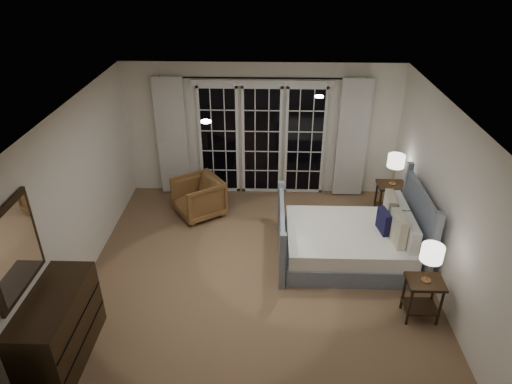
{
  "coord_description": "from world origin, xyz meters",
  "views": [
    {
      "loc": [
        0.13,
        -5.4,
        4.34
      ],
      "look_at": [
        -0.05,
        0.52,
        1.05
      ],
      "focal_mm": 32.0,
      "sensor_mm": 36.0,
      "label": 1
    }
  ],
  "objects_px": {
    "lamp_right": "(396,161)",
    "lamp_left": "(432,254)",
    "armchair": "(199,197)",
    "dresser": "(59,328)",
    "nightstand_right": "(390,195)",
    "nightstand_left": "(423,293)",
    "bed": "(352,241)"
  },
  "relations": [
    {
      "from": "nightstand_left",
      "to": "lamp_left",
      "type": "distance_m",
      "value": 0.63
    },
    {
      "from": "bed",
      "to": "nightstand_left",
      "type": "relative_size",
      "value": 3.48
    },
    {
      "from": "nightstand_left",
      "to": "lamp_right",
      "type": "distance_m",
      "value": 2.58
    },
    {
      "from": "bed",
      "to": "lamp_right",
      "type": "relative_size",
      "value": 3.75
    },
    {
      "from": "bed",
      "to": "nightstand_left",
      "type": "height_order",
      "value": "bed"
    },
    {
      "from": "nightstand_right",
      "to": "dresser",
      "type": "xyz_separation_m",
      "value": [
        -4.5,
        -3.28,
        0.03
      ]
    },
    {
      "from": "lamp_right",
      "to": "armchair",
      "type": "height_order",
      "value": "lamp_right"
    },
    {
      "from": "lamp_left",
      "to": "armchair",
      "type": "relative_size",
      "value": 0.69
    },
    {
      "from": "nightstand_right",
      "to": "dresser",
      "type": "distance_m",
      "value": 5.57
    },
    {
      "from": "nightstand_left",
      "to": "armchair",
      "type": "distance_m",
      "value": 4.04
    },
    {
      "from": "bed",
      "to": "armchair",
      "type": "xyz_separation_m",
      "value": [
        -2.52,
        1.2,
        0.04
      ]
    },
    {
      "from": "lamp_right",
      "to": "armchair",
      "type": "xyz_separation_m",
      "value": [
        -3.37,
        -0.04,
        -0.73
      ]
    },
    {
      "from": "lamp_right",
      "to": "nightstand_right",
      "type": "bearing_deg",
      "value": -153.43
    },
    {
      "from": "nightstand_left",
      "to": "dresser",
      "type": "height_order",
      "value": "dresser"
    },
    {
      "from": "nightstand_left",
      "to": "nightstand_right",
      "type": "distance_m",
      "value": 2.48
    },
    {
      "from": "armchair",
      "to": "nightstand_right",
      "type": "bearing_deg",
      "value": 56.46
    },
    {
      "from": "nightstand_left",
      "to": "lamp_left",
      "type": "xyz_separation_m",
      "value": [
        0.0,
        -0.0,
        0.63
      ]
    },
    {
      "from": "bed",
      "to": "lamp_right",
      "type": "distance_m",
      "value": 1.69
    },
    {
      "from": "armchair",
      "to": "dresser",
      "type": "distance_m",
      "value": 3.43
    },
    {
      "from": "nightstand_left",
      "to": "lamp_right",
      "type": "relative_size",
      "value": 1.08
    },
    {
      "from": "lamp_left",
      "to": "lamp_right",
      "type": "bearing_deg",
      "value": 86.68
    },
    {
      "from": "nightstand_left",
      "to": "dresser",
      "type": "bearing_deg",
      "value": -169.63
    },
    {
      "from": "nightstand_right",
      "to": "lamp_left",
      "type": "relative_size",
      "value": 1.21
    },
    {
      "from": "nightstand_right",
      "to": "lamp_right",
      "type": "relative_size",
      "value": 1.17
    },
    {
      "from": "nightstand_right",
      "to": "armchair",
      "type": "height_order",
      "value": "armchair"
    },
    {
      "from": "bed",
      "to": "lamp_left",
      "type": "xyz_separation_m",
      "value": [
        0.71,
        -1.24,
        0.7
      ]
    },
    {
      "from": "nightstand_right",
      "to": "armchair",
      "type": "relative_size",
      "value": 0.83
    },
    {
      "from": "lamp_right",
      "to": "lamp_left",
      "type": "bearing_deg",
      "value": -93.32
    },
    {
      "from": "nightstand_left",
      "to": "nightstand_right",
      "type": "relative_size",
      "value": 0.92
    },
    {
      "from": "nightstand_right",
      "to": "armchair",
      "type": "distance_m",
      "value": 3.37
    },
    {
      "from": "lamp_right",
      "to": "armchair",
      "type": "relative_size",
      "value": 0.71
    },
    {
      "from": "nightstand_right",
      "to": "lamp_right",
      "type": "xyz_separation_m",
      "value": [
        0.0,
        0.0,
        0.66
      ]
    }
  ]
}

